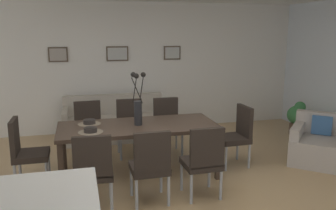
# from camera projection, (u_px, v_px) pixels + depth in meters

# --- Properties ---
(ground_plane) EXTENTS (9.00, 9.00, 0.00)m
(ground_plane) POSITION_uv_depth(u_px,v_px,m) (167.00, 196.00, 4.41)
(ground_plane) COLOR tan
(back_wall_panel) EXTENTS (9.00, 0.10, 2.60)m
(back_wall_panel) POSITION_uv_depth(u_px,v_px,m) (128.00, 67.00, 7.22)
(back_wall_panel) COLOR silver
(back_wall_panel) RESTS_ON ground
(dining_table) EXTENTS (2.20, 0.96, 0.74)m
(dining_table) POSITION_uv_depth(u_px,v_px,m) (138.00, 130.00, 4.94)
(dining_table) COLOR #3D2D23
(dining_table) RESTS_ON ground
(dining_chair_near_left) EXTENTS (0.46, 0.46, 0.92)m
(dining_chair_near_left) POSITION_uv_depth(u_px,v_px,m) (93.00, 168.00, 3.97)
(dining_chair_near_left) COLOR black
(dining_chair_near_left) RESTS_ON ground
(dining_chair_near_right) EXTENTS (0.47, 0.47, 0.92)m
(dining_chair_near_right) POSITION_uv_depth(u_px,v_px,m) (89.00, 127.00, 5.66)
(dining_chair_near_right) COLOR black
(dining_chair_near_right) RESTS_ON ground
(dining_chair_far_left) EXTENTS (0.44, 0.44, 0.92)m
(dining_chair_far_left) POSITION_uv_depth(u_px,v_px,m) (151.00, 163.00, 4.12)
(dining_chair_far_left) COLOR black
(dining_chair_far_left) RESTS_ON ground
(dining_chair_far_right) EXTENTS (0.45, 0.45, 0.92)m
(dining_chair_far_right) POSITION_uv_depth(u_px,v_px,m) (130.00, 125.00, 5.83)
(dining_chair_far_right) COLOR black
(dining_chair_far_right) RESTS_ON ground
(dining_chair_mid_left) EXTENTS (0.45, 0.45, 0.92)m
(dining_chair_mid_left) POSITION_uv_depth(u_px,v_px,m) (203.00, 159.00, 4.27)
(dining_chair_mid_left) COLOR black
(dining_chair_mid_left) RESTS_ON ground
(dining_chair_mid_right) EXTENTS (0.45, 0.45, 0.92)m
(dining_chair_mid_right) POSITION_uv_depth(u_px,v_px,m) (167.00, 123.00, 5.94)
(dining_chair_mid_right) COLOR black
(dining_chair_mid_right) RESTS_ON ground
(dining_chair_head_west) EXTENTS (0.44, 0.44, 0.92)m
(dining_chair_head_west) POSITION_uv_depth(u_px,v_px,m) (25.00, 149.00, 4.61)
(dining_chair_head_west) COLOR black
(dining_chair_head_west) RESTS_ON ground
(dining_chair_head_east) EXTENTS (0.45, 0.45, 0.92)m
(dining_chair_head_east) POSITION_uv_depth(u_px,v_px,m) (237.00, 133.00, 5.36)
(dining_chair_head_east) COLOR black
(dining_chair_head_east) RESTS_ON ground
(centerpiece_vase) EXTENTS (0.21, 0.23, 0.73)m
(centerpiece_vase) POSITION_uv_depth(u_px,v_px,m) (138.00, 105.00, 4.87)
(centerpiece_vase) COLOR #232326
(centerpiece_vase) RESTS_ON dining_table
(placemat_near_left) EXTENTS (0.32, 0.32, 0.01)m
(placemat_near_left) POSITION_uv_depth(u_px,v_px,m) (91.00, 132.00, 4.56)
(placemat_near_left) COLOR #7F705B
(placemat_near_left) RESTS_ON dining_table
(bowl_near_left) EXTENTS (0.17, 0.17, 0.07)m
(bowl_near_left) POSITION_uv_depth(u_px,v_px,m) (90.00, 129.00, 4.55)
(bowl_near_left) COLOR #2D2826
(bowl_near_left) RESTS_ON dining_table
(placemat_near_right) EXTENTS (0.32, 0.32, 0.01)m
(placemat_near_right) POSITION_uv_depth(u_px,v_px,m) (89.00, 124.00, 4.97)
(placemat_near_right) COLOR #7F705B
(placemat_near_right) RESTS_ON dining_table
(bowl_near_right) EXTENTS (0.17, 0.17, 0.07)m
(bowl_near_right) POSITION_uv_depth(u_px,v_px,m) (89.00, 121.00, 4.96)
(bowl_near_right) COLOR #2D2826
(bowl_near_right) RESTS_ON dining_table
(sofa) EXTENTS (1.94, 0.84, 0.80)m
(sofa) POSITION_uv_depth(u_px,v_px,m) (116.00, 124.00, 6.80)
(sofa) COLOR #B2A899
(sofa) RESTS_ON ground
(armchair) EXTENTS (1.13, 1.13, 0.75)m
(armchair) POSITION_uv_depth(u_px,v_px,m) (319.00, 145.00, 5.51)
(armchair) COLOR #ADA399
(armchair) RESTS_ON ground
(framed_picture_left) EXTENTS (0.36, 0.03, 0.28)m
(framed_picture_left) POSITION_uv_depth(u_px,v_px,m) (58.00, 55.00, 6.77)
(framed_picture_left) COLOR #473828
(framed_picture_center) EXTENTS (0.44, 0.03, 0.29)m
(framed_picture_center) POSITION_uv_depth(u_px,v_px,m) (117.00, 54.00, 7.04)
(framed_picture_center) COLOR #473828
(framed_picture_right) EXTENTS (0.35, 0.03, 0.28)m
(framed_picture_right) POSITION_uv_depth(u_px,v_px,m) (172.00, 53.00, 7.32)
(framed_picture_right) COLOR #473828
(potted_plant) EXTENTS (0.36, 0.36, 0.67)m
(potted_plant) POSITION_uv_depth(u_px,v_px,m) (297.00, 116.00, 6.99)
(potted_plant) COLOR brown
(potted_plant) RESTS_ON ground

